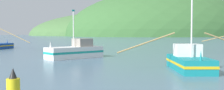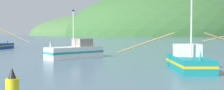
% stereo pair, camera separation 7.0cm
% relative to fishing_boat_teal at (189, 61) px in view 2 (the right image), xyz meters
% --- Properties ---
extents(hill_far_left, '(208.58, 166.86, 48.39)m').
position_rel_fishing_boat_teal_xyz_m(hill_far_left, '(88.06, 235.58, -0.71)').
color(hill_far_left, '#47703D').
rests_on(hill_far_left, ground).
extents(hill_mid_right, '(157.68, 126.14, 71.24)m').
position_rel_fishing_boat_teal_xyz_m(hill_mid_right, '(89.32, 180.55, -0.71)').
color(hill_mid_right, '#386633').
rests_on(hill_mid_right, ground).
extents(fishing_boat_teal, '(10.96, 6.50, 6.18)m').
position_rel_fishing_boat_teal_xyz_m(fishing_boat_teal, '(0.00, 0.00, 0.00)').
color(fishing_boat_teal, '#147F84').
rests_on(fishing_boat_teal, ground).
extents(fishing_boat_white, '(7.06, 4.87, 5.57)m').
position_rel_fishing_boat_teal_xyz_m(fishing_boat_white, '(-7.14, 12.17, 0.10)').
color(fishing_boat_white, white).
rests_on(fishing_boat_white, ground).
extents(channel_buoy, '(0.61, 0.61, 1.36)m').
position_rel_fishing_boat_teal_xyz_m(channel_buoy, '(-12.69, -5.33, -0.16)').
color(channel_buoy, yellow).
rests_on(channel_buoy, ground).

